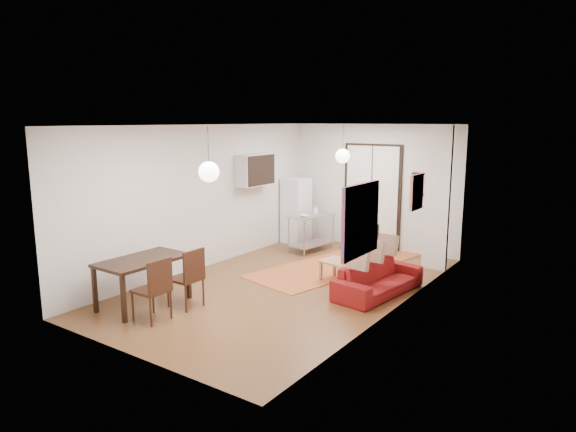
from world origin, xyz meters
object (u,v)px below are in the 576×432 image
Objects in this scene: fridge at (296,211)px; dining_chair_far at (156,282)px; coffee_table at (344,265)px; black_side_chair at (376,237)px; dining_table at (143,264)px; dining_chair_near at (189,271)px; sofa at (378,279)px; kitchen_counter at (311,228)px.

fridge is 5.43m from dining_chair_far.
coffee_table is at bearing -37.25° from fridge.
coffee_table is at bearing 155.01° from dining_chair_far.
coffee_table is 1.88m from black_side_chair.
dining_table is 0.76m from dining_chair_near.
sofa is 3.99m from dining_table.
coffee_table is 0.99× the size of dining_chair_near.
dining_chair_near reaches higher than kitchen_counter.
dining_table is 5.13m from black_side_chair.
kitchen_counter is 1.20× the size of dining_chair_near.
dining_chair_near is at bearing 36.76° from dining_table.
dining_chair_far is 1.16× the size of black_side_chair.
fridge reaches higher than coffee_table.
black_side_chair is (1.89, 4.76, -0.21)m from dining_table.
coffee_table is 0.67× the size of dining_table.
dining_table is 1.47× the size of dining_chair_near.
dining_table is at bearing 140.73° from sofa.
dining_chair_far is at bearing 80.95° from black_side_chair.
dining_table is at bearing 73.73° from black_side_chair.
fridge reaches higher than kitchen_counter.
dining_chair_near is at bearing -121.70° from coffee_table.
black_side_chair is at bearing 34.29° from sofa.
sofa is 1.92× the size of coffee_table.
fridge is (-0.76, 0.50, 0.26)m from kitchen_counter.
sofa is at bearing -28.26° from kitchen_counter.
black_side_chair reaches higher than coffee_table.
sofa is 3.23m from dining_chair_near.
dining_chair_near is (1.01, -4.63, -0.23)m from fridge.
fridge is at bearing 94.65° from dining_table.
kitchen_counter is 1.56m from black_side_chair.
dining_chair_near is 1.00× the size of dining_chair_far.
black_side_chair is at bearing 96.89° from coffee_table.
dining_table is at bearing -112.10° from dining_chair_far.
fridge is (-2.53, 2.18, 0.46)m from coffee_table.
dining_chair_near reaches higher than coffee_table.
kitchen_counter is (-1.77, 1.67, 0.19)m from coffee_table.
dining_chair_near is (-1.51, -2.45, 0.22)m from coffee_table.
dining_chair_near is at bearing -179.33° from dining_chair_far.
fridge reaches higher than black_side_chair.
kitchen_counter is at bearing -175.77° from dining_chair_near.
fridge is 1.11× the size of dining_table.
dining_chair_near is (-2.31, -2.24, 0.29)m from sofa.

